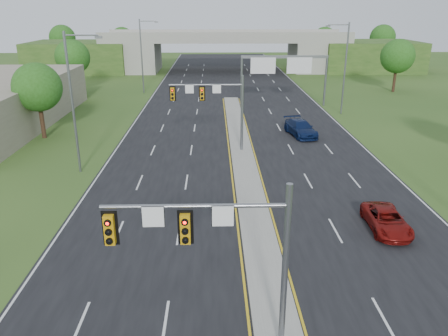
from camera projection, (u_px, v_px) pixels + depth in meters
name	position (u px, v px, depth m)	size (l,w,h in m)	color
road	(236.00, 124.00, 50.04)	(24.00, 160.00, 0.02)	black
median	(243.00, 157.00, 38.76)	(2.00, 54.00, 0.16)	gray
lane_markings	(233.00, 139.00, 44.32)	(23.72, 160.00, 0.01)	gold
signal_mast_near	(223.00, 244.00, 15.47)	(6.62, 0.60, 7.00)	slate
signal_mast_far	(217.00, 101.00, 38.91)	(6.62, 0.60, 7.00)	slate
sign_gantry	(283.00, 67.00, 57.69)	(11.58, 0.44, 6.67)	slate
overpass	(225.00, 53.00, 91.02)	(80.00, 14.00, 8.10)	gray
lightpole_l_mid	(74.00, 97.00, 33.56)	(2.85, 0.25, 11.00)	slate
lightpole_l_far	(143.00, 53.00, 66.39)	(2.85, 0.25, 11.00)	slate
lightpole_r_far	(344.00, 64.00, 52.93)	(2.85, 0.25, 11.00)	slate
tree_l_near	(37.00, 87.00, 43.11)	(4.80, 4.80, 7.60)	#382316
tree_l_mid	(72.00, 57.00, 66.35)	(5.20, 5.20, 8.12)	#382316
tree_r_mid	(398.00, 56.00, 67.49)	(5.20, 5.20, 8.12)	#382316
tree_back_a	(62.00, 38.00, 102.50)	(6.00, 6.00, 8.85)	#382316
tree_back_b	(122.00, 39.00, 102.93)	(5.60, 5.60, 8.32)	#382316
tree_back_c	(324.00, 39.00, 104.02)	(5.60, 5.60, 8.32)	#382316
tree_back_d	(383.00, 37.00, 104.22)	(6.00, 6.00, 8.85)	#382316
car_far_a	(387.00, 220.00, 26.12)	(2.09, 4.54, 1.26)	maroon
car_far_b	(301.00, 128.00, 45.42)	(2.19, 5.39, 1.56)	#0A1941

